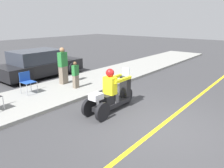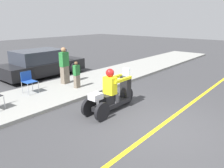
{
  "view_description": "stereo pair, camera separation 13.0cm",
  "coord_description": "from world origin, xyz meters",
  "px_view_note": "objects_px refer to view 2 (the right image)",
  "views": [
    {
      "loc": [
        -4.99,
        -2.39,
        2.83
      ],
      "look_at": [
        0.12,
        1.74,
        0.9
      ],
      "focal_mm": 35.0,
      "sensor_mm": 36.0,
      "label": 1
    },
    {
      "loc": [
        -4.9,
        -2.49,
        2.83
      ],
      "look_at": [
        0.12,
        1.74,
        0.9
      ],
      "focal_mm": 35.0,
      "sensor_mm": 36.0,
      "label": 2
    }
  ],
  "objects_px": {
    "spectator_near_curb": "(77,75)",
    "parked_car_lot_far": "(41,64)",
    "spectator_end_of_line": "(64,66)",
    "motorcycle_trike": "(112,96)",
    "folding_chair_curbside": "(28,80)"
  },
  "relations": [
    {
      "from": "spectator_end_of_line",
      "to": "spectator_near_curb",
      "type": "bearing_deg",
      "value": -96.52
    },
    {
      "from": "parked_car_lot_far",
      "to": "spectator_near_curb",
      "type": "bearing_deg",
      "value": -97.72
    },
    {
      "from": "folding_chair_curbside",
      "to": "motorcycle_trike",
      "type": "bearing_deg",
      "value": -74.86
    },
    {
      "from": "motorcycle_trike",
      "to": "parked_car_lot_far",
      "type": "xyz_separation_m",
      "value": [
        1.13,
        5.72,
        0.15
      ]
    },
    {
      "from": "spectator_end_of_line",
      "to": "parked_car_lot_far",
      "type": "relative_size",
      "value": 0.38
    },
    {
      "from": "spectator_end_of_line",
      "to": "spectator_near_curb",
      "type": "height_order",
      "value": "spectator_end_of_line"
    },
    {
      "from": "spectator_end_of_line",
      "to": "parked_car_lot_far",
      "type": "distance_m",
      "value": 2.38
    },
    {
      "from": "motorcycle_trike",
      "to": "spectator_end_of_line",
      "type": "height_order",
      "value": "spectator_end_of_line"
    },
    {
      "from": "spectator_end_of_line",
      "to": "folding_chair_curbside",
      "type": "bearing_deg",
      "value": 178.47
    },
    {
      "from": "folding_chair_curbside",
      "to": "parked_car_lot_far",
      "type": "distance_m",
      "value": 3.08
    },
    {
      "from": "spectator_near_curb",
      "to": "parked_car_lot_far",
      "type": "distance_m",
      "value": 3.28
    },
    {
      "from": "spectator_end_of_line",
      "to": "folding_chair_curbside",
      "type": "relative_size",
      "value": 1.94
    },
    {
      "from": "spectator_near_curb",
      "to": "parked_car_lot_far",
      "type": "xyz_separation_m",
      "value": [
        0.44,
        3.25,
        0.01
      ]
    },
    {
      "from": "folding_chair_curbside",
      "to": "parked_car_lot_far",
      "type": "xyz_separation_m",
      "value": [
        2.05,
        2.3,
        0.03
      ]
    },
    {
      "from": "spectator_end_of_line",
      "to": "spectator_near_curb",
      "type": "xyz_separation_m",
      "value": [
        -0.1,
        -0.91,
        -0.24
      ]
    }
  ]
}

